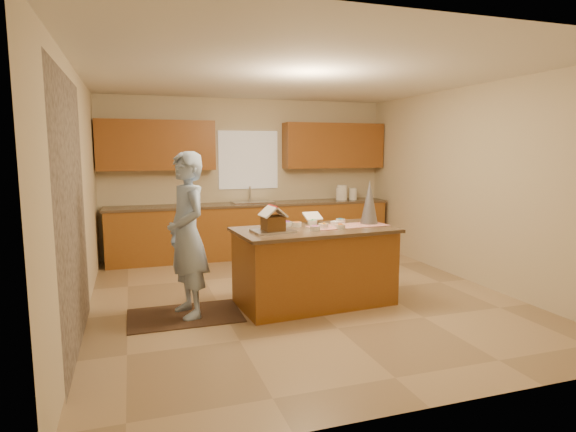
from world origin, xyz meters
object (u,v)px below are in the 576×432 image
(island_base, at_px, (315,268))
(gingerbread_house, at_px, (273,221))
(tinsel_tree, at_px, (369,202))
(boy, at_px, (187,235))

(island_base, distance_m, gingerbread_house, 0.82)
(island_base, relative_size, tinsel_tree, 3.27)
(island_base, distance_m, boy, 1.55)
(boy, distance_m, gingerbread_house, 0.95)
(island_base, distance_m, tinsel_tree, 1.08)
(island_base, bearing_deg, tinsel_tree, 3.67)
(tinsel_tree, distance_m, boy, 2.26)
(boy, bearing_deg, island_base, 74.53)
(island_base, height_order, tinsel_tree, tinsel_tree)
(tinsel_tree, xyz_separation_m, boy, (-2.24, -0.08, -0.27))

